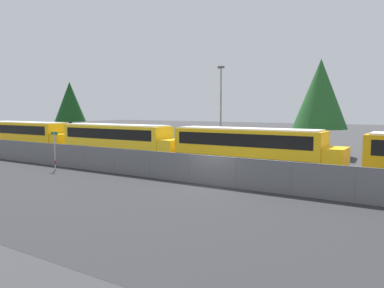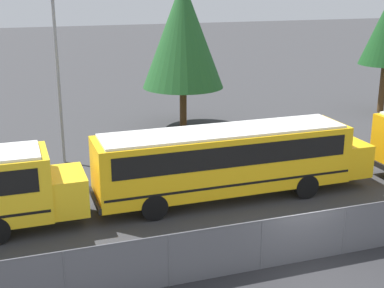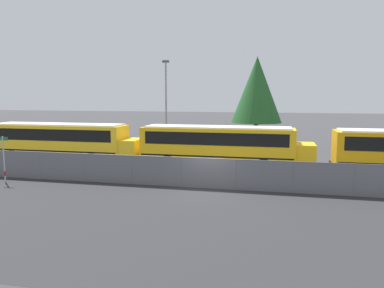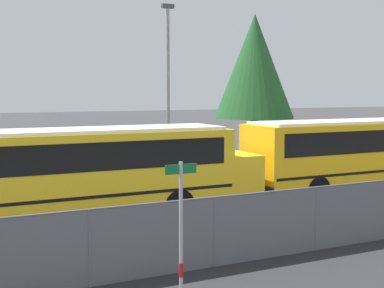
{
  "view_description": "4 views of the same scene",
  "coord_description": "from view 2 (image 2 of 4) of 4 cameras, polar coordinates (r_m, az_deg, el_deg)",
  "views": [
    {
      "loc": [
        10.52,
        -18.57,
        4.38
      ],
      "look_at": [
        -5.49,
        6.49,
        1.63
      ],
      "focal_mm": 35.0,
      "sensor_mm": 36.0,
      "label": 1
    },
    {
      "loc": [
        -8.63,
        -13.78,
        8.94
      ],
      "look_at": [
        -1.7,
        6.33,
        2.42
      ],
      "focal_mm": 50.0,
      "sensor_mm": 36.0,
      "label": 2
    },
    {
      "loc": [
        3.69,
        -20.42,
        5.21
      ],
      "look_at": [
        -2.07,
        4.87,
        1.87
      ],
      "focal_mm": 35.0,
      "sensor_mm": 36.0,
      "label": 3
    },
    {
      "loc": [
        -16.79,
        -11.12,
        4.25
      ],
      "look_at": [
        -8.39,
        6.12,
        2.36
      ],
      "focal_mm": 50.0,
      "sensor_mm": 36.0,
      "label": 4
    }
  ],
  "objects": [
    {
      "name": "fence",
      "position": [
        18.14,
        11.83,
        -9.7
      ],
      "size": [
        77.0,
        0.07,
        1.74
      ],
      "color": "#9EA0A5",
      "rests_on": "ground_plane"
    },
    {
      "name": "light_pole",
      "position": [
        27.16,
        -14.12,
        7.34
      ],
      "size": [
        0.6,
        0.24,
        8.43
      ],
      "color": "gray",
      "rests_on": "ground_plane"
    },
    {
      "name": "tree_2",
      "position": [
        33.27,
        -0.99,
        11.63
      ],
      "size": [
        5.04,
        5.04,
        9.1
      ],
      "color": "#51381E",
      "rests_on": "ground_plane"
    },
    {
      "name": "ground_plane",
      "position": [
        18.56,
        11.66,
        -12.15
      ],
      "size": [
        200.0,
        200.0,
        0.0
      ],
      "primitive_type": "plane",
      "color": "#38383A"
    },
    {
      "name": "school_bus_2",
      "position": [
        22.5,
        4.06,
        -1.4
      ],
      "size": [
        12.23,
        2.5,
        3.07
      ],
      "color": "yellow",
      "rests_on": "ground_plane"
    }
  ]
}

